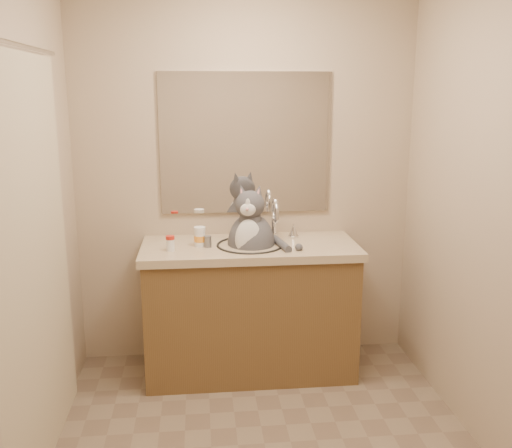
{
  "coord_description": "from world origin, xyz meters",
  "views": [
    {
      "loc": [
        -0.31,
        -2.44,
        1.79
      ],
      "look_at": [
        0.01,
        0.65,
        1.05
      ],
      "focal_mm": 40.0,
      "sensor_mm": 36.0,
      "label": 1
    }
  ],
  "objects_px": {
    "grey_canister": "(208,242)",
    "pill_bottle_orange": "(200,237)",
    "cat": "(251,240)",
    "pill_bottle_redcap": "(170,243)"
  },
  "relations": [
    {
      "from": "cat",
      "to": "pill_bottle_redcap",
      "type": "xyz_separation_m",
      "value": [
        -0.49,
        -0.09,
        0.02
      ]
    },
    {
      "from": "pill_bottle_redcap",
      "to": "pill_bottle_orange",
      "type": "distance_m",
      "value": 0.2
    },
    {
      "from": "pill_bottle_orange",
      "to": "grey_canister",
      "type": "relative_size",
      "value": 1.73
    },
    {
      "from": "grey_canister",
      "to": "pill_bottle_orange",
      "type": "bearing_deg",
      "value": 149.04
    },
    {
      "from": "pill_bottle_orange",
      "to": "grey_canister",
      "type": "height_order",
      "value": "pill_bottle_orange"
    },
    {
      "from": "cat",
      "to": "grey_canister",
      "type": "xyz_separation_m",
      "value": [
        -0.27,
        -0.04,
        0.0
      ]
    },
    {
      "from": "pill_bottle_orange",
      "to": "pill_bottle_redcap",
      "type": "bearing_deg",
      "value": -153.93
    },
    {
      "from": "cat",
      "to": "grey_canister",
      "type": "distance_m",
      "value": 0.27
    },
    {
      "from": "cat",
      "to": "pill_bottle_redcap",
      "type": "distance_m",
      "value": 0.5
    },
    {
      "from": "pill_bottle_redcap",
      "to": "pill_bottle_orange",
      "type": "bearing_deg",
      "value": 26.07
    }
  ]
}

